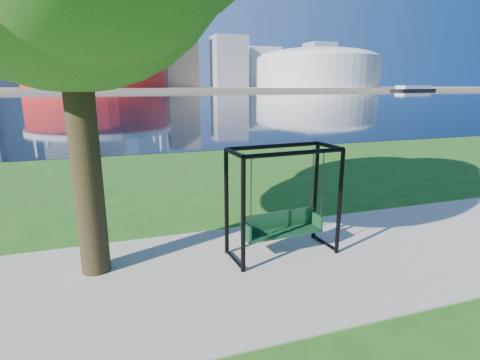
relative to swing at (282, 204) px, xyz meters
name	(u,v)px	position (x,y,z in m)	size (l,w,h in m)	color
ground	(252,257)	(-0.60, 0.06, -1.03)	(900.00, 900.00, 0.00)	#1E5114
path	(261,267)	(-0.60, -0.44, -1.01)	(120.00, 4.00, 0.03)	#9E937F
river	(122,98)	(-0.60, 102.06, -1.02)	(900.00, 180.00, 0.02)	black
far_bank	(115,89)	(-0.60, 306.06, -0.03)	(900.00, 228.00, 2.00)	#937F60
stadium	(96,66)	(-10.60, 235.06, 13.20)	(83.00, 83.00, 32.00)	maroon
arena	(317,67)	(134.40, 235.06, 14.85)	(84.00, 84.00, 26.56)	beige
skyline	(105,42)	(-4.87, 319.45, 34.86)	(392.00, 66.00, 96.50)	gray
swing	(282,204)	(0.00, 0.00, 0.00)	(2.13, 1.04, 2.12)	black
barge	(414,89)	(174.97, 186.07, 0.44)	(33.53, 15.08, 3.24)	black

